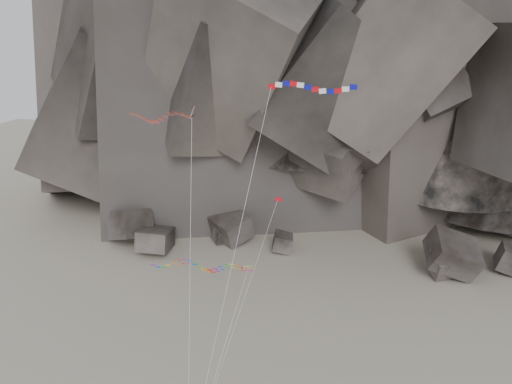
% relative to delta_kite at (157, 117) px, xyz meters
% --- Properties ---
extents(headland, '(110.00, 70.00, 84.00)m').
position_rel_delta_kite_xyz_m(headland, '(7.38, 65.83, 12.83)').
color(headland, '#5C524B').
rests_on(headland, ground).
extents(boulder_field, '(71.64, 15.84, 8.52)m').
position_rel_delta_kite_xyz_m(boulder_field, '(5.69, 28.95, -27.13)').
color(boulder_field, '#47423F').
rests_on(boulder_field, ground).
extents(delta_kite, '(12.43, 16.92, 28.89)m').
position_rel_delta_kite_xyz_m(delta_kite, '(0.00, 0.00, 0.00)').
color(delta_kite, red).
rests_on(delta_kite, ground).
extents(banner_kite, '(11.60, 16.80, 31.48)m').
position_rel_delta_kite_xyz_m(banner_kite, '(15.96, -0.57, 3.26)').
color(banner_kite, red).
rests_on(banner_kite, ground).
extents(parafoil_kite, '(12.17, 14.58, 12.74)m').
position_rel_delta_kite_xyz_m(parafoil_kite, '(4.48, -2.22, -15.47)').
color(parafoil_kite, yellow).
rests_on(parafoil_kite, ground).
extents(pennant_kite, '(5.51, 12.22, 21.18)m').
position_rel_delta_kite_xyz_m(pennant_kite, '(12.74, -6.67, -10.54)').
color(pennant_kite, red).
rests_on(pennant_kite, ground).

